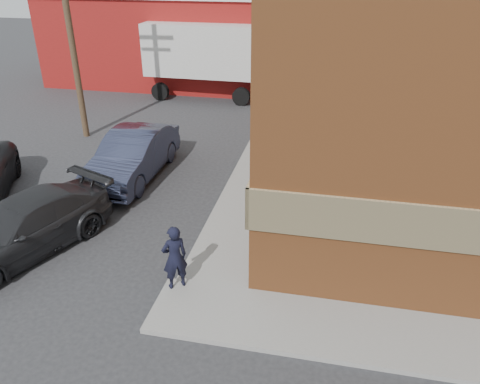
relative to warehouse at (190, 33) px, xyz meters
The scene contains 8 objects.
ground 21.07m from the warehouse, 73.30° to the right, with size 90.00×90.00×0.00m, color #28282B.
sidewalk_west 13.12m from the warehouse, 59.04° to the right, with size 1.80×18.00×0.12m, color gray.
warehouse is the anchor object (origin of this frame).
utility_pole 11.27m from the warehouse, 97.77° to the right, with size 2.00×0.26×9.00m.
man 21.15m from the warehouse, 74.02° to the right, with size 0.60×0.39×1.65m, color black.
sedan 14.80m from the warehouse, 81.09° to the right, with size 1.76×5.03×1.66m, color #2E334C.
suv_b 19.65m from the warehouse, 86.23° to the right, with size 2.06×5.07×1.47m, color #262629.
box_truck 4.91m from the warehouse, 55.39° to the right, with size 8.05×2.59×3.95m.
Camera 1 is at (3.11, -8.67, 7.25)m, focal length 35.00 mm.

